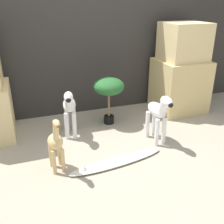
{
  "coord_description": "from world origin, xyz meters",
  "views": [
    {
      "loc": [
        -0.86,
        -2.24,
        1.62
      ],
      "look_at": [
        0.11,
        0.52,
        0.35
      ],
      "focal_mm": 42.0,
      "sensor_mm": 36.0,
      "label": 1
    }
  ],
  "objects": [
    {
      "name": "giraffe_figurine",
      "position": [
        -0.64,
        0.05,
        0.31
      ],
      "size": [
        0.16,
        0.33,
        0.62
      ],
      "color": "tan",
      "rests_on": "ground_plane"
    },
    {
      "name": "rock_pillar_right",
      "position": [
        1.39,
        1.04,
        0.6
      ],
      "size": [
        0.71,
        0.67,
        1.32
      ],
      "color": "#D1B775",
      "rests_on": "ground_plane"
    },
    {
      "name": "surfboard",
      "position": [
        -0.03,
        -0.04,
        0.02
      ],
      "size": [
        1.1,
        0.33,
        0.09
      ],
      "color": "silver",
      "rests_on": "ground_plane"
    },
    {
      "name": "wall_back",
      "position": [
        0.0,
        1.5,
        1.1
      ],
      "size": [
        6.4,
        0.08,
        2.2
      ],
      "color": "#2D2B28",
      "rests_on": "ground_plane"
    },
    {
      "name": "zebra_left",
      "position": [
        -0.37,
        0.73,
        0.39
      ],
      "size": [
        0.22,
        0.47,
        0.64
      ],
      "color": "white",
      "rests_on": "ground_plane"
    },
    {
      "name": "ground_plane",
      "position": [
        0.0,
        0.0,
        0.0
      ],
      "size": [
        14.0,
        14.0,
        0.0
      ],
      "primitive_type": "plane",
      "color": "#9E937F"
    },
    {
      "name": "zebra_right",
      "position": [
        0.59,
        0.23,
        0.39
      ],
      "size": [
        0.17,
        0.47,
        0.64
      ],
      "color": "white",
      "rests_on": "ground_plane"
    },
    {
      "name": "potted_palm_front",
      "position": [
        0.21,
        0.93,
        0.52
      ],
      "size": [
        0.42,
        0.42,
        0.66
      ],
      "color": "black",
      "rests_on": "ground_plane"
    }
  ]
}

